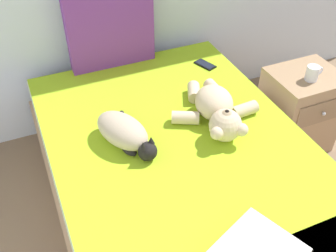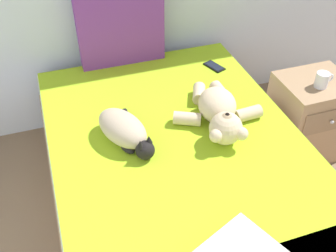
% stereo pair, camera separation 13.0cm
% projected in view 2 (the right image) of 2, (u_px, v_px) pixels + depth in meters
% --- Properties ---
extents(bed, '(1.38, 2.01, 0.54)m').
position_uv_depth(bed, '(180.00, 181.00, 2.24)').
color(bed, '#9E7A56').
rests_on(bed, ground_plane).
extents(patterned_cushion, '(0.57, 0.10, 0.55)m').
position_uv_depth(patterned_cushion, '(121.00, 25.00, 2.55)').
color(patterned_cushion, '#72338C').
rests_on(patterned_cushion, bed).
extents(cat, '(0.31, 0.44, 0.15)m').
position_uv_depth(cat, '(125.00, 130.00, 2.06)').
color(cat, tan).
rests_on(cat, bed).
extents(teddy_bear, '(0.50, 0.59, 0.19)m').
position_uv_depth(teddy_bear, '(219.00, 112.00, 2.16)').
color(teddy_bear, beige).
rests_on(teddy_bear, bed).
extents(cell_phone, '(0.12, 0.16, 0.01)m').
position_uv_depth(cell_phone, '(214.00, 66.00, 2.67)').
color(cell_phone, black).
rests_on(cell_phone, bed).
extents(nightstand, '(0.44, 0.42, 0.59)m').
position_uv_depth(nightstand, '(307.00, 118.00, 2.64)').
color(nightstand, '#9E7A56').
rests_on(nightstand, ground_plane).
extents(mug, '(0.12, 0.08, 0.09)m').
position_uv_depth(mug, '(322.00, 80.00, 2.37)').
color(mug, silver).
rests_on(mug, nightstand).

